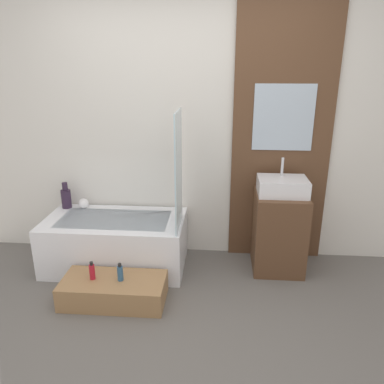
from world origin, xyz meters
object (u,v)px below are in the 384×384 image
object	(u,v)px
vase_tall_dark	(66,197)
wooden_step_bench	(114,290)
sink	(282,186)
vase_round_light	(84,203)
bottle_soap_secondary	(120,273)
bottle_soap_primary	(92,271)
bathtub	(116,242)

from	to	relation	value
vase_tall_dark	wooden_step_bench	bearing A→B (deg)	-50.28
sink	vase_round_light	xyz separation A→B (m)	(-1.91, 0.16, -0.28)
vase_round_light	bottle_soap_secondary	xyz separation A→B (m)	(0.57, -0.82, -0.27)
wooden_step_bench	bottle_soap_primary	xyz separation A→B (m)	(-0.17, 0.00, 0.17)
vase_tall_dark	vase_round_light	world-z (taller)	vase_tall_dark
bottle_soap_primary	bottle_soap_secondary	bearing A→B (deg)	-0.00
bottle_soap_primary	sink	bearing A→B (deg)	22.90
bottle_soap_secondary	sink	bearing A→B (deg)	26.36
vase_tall_dark	bottle_soap_secondary	distance (m)	1.16
bathtub	bottle_soap_secondary	bearing A→B (deg)	-71.21
bathtub	sink	size ratio (longest dim) A/B	2.98
wooden_step_bench	sink	size ratio (longest dim) A/B	1.93
vase_tall_dark	bottle_soap_primary	bearing A→B (deg)	-57.89
wooden_step_bench	bottle_soap_primary	distance (m)	0.24
vase_tall_dark	vase_round_light	size ratio (longest dim) A/B	2.65
bottle_soap_primary	vase_round_light	bearing A→B (deg)	112.63
wooden_step_bench	vase_tall_dark	xyz separation A→B (m)	(-0.69, 0.82, 0.49)
bathtub	vase_round_light	distance (m)	0.54
vase_round_light	bottle_soap_secondary	size ratio (longest dim) A/B	0.65
bathtub	vase_round_light	world-z (taller)	vase_round_light
wooden_step_bench	bottle_soap_primary	world-z (taller)	bottle_soap_primary
vase_tall_dark	bottle_soap_secondary	size ratio (longest dim) A/B	1.73
bottle_soap_secondary	vase_tall_dark	bearing A→B (deg)	132.22
bathtub	sink	world-z (taller)	sink
vase_tall_dark	bottle_soap_secondary	world-z (taller)	vase_tall_dark
bottle_soap_primary	bathtub	bearing A→B (deg)	86.51
wooden_step_bench	vase_tall_dark	size ratio (longest dim) A/B	3.20
wooden_step_bench	bottle_soap_secondary	distance (m)	0.18
sink	vase_tall_dark	bearing A→B (deg)	175.53
vase_round_light	bottle_soap_primary	distance (m)	0.93
wooden_step_bench	vase_round_light	world-z (taller)	vase_round_light
vase_round_light	bottle_soap_secondary	distance (m)	1.04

